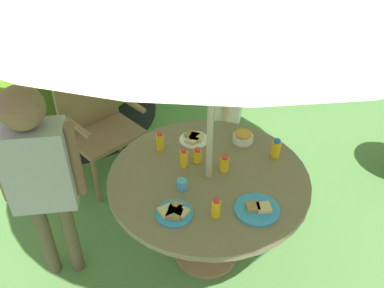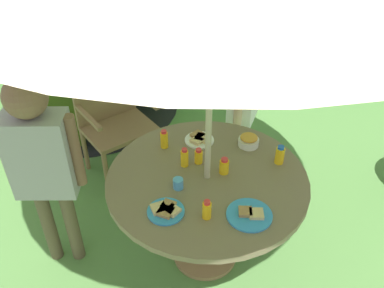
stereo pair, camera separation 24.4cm
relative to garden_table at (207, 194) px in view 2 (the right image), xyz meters
name	(u,v)px [view 2 (the right image)]	position (x,y,z in m)	size (l,w,h in m)	color
ground_plane	(205,255)	(0.00, 0.00, -0.59)	(10.00, 10.00, 0.02)	#548442
garden_table	(207,194)	(0.00, 0.00, 0.00)	(1.22, 1.22, 0.72)	#93704C
wooden_chair	(112,110)	(-0.86, 0.92, -0.02)	(0.69, 0.69, 1.04)	brown
dome_tent	(82,42)	(-1.40, 1.87, 0.15)	(2.03, 2.03, 1.48)	#8CC633
child_in_white_shirt	(245,89)	(0.21, 0.91, 0.25)	(0.26, 0.43, 1.31)	brown
child_in_grey_shirt	(41,155)	(-0.96, -0.11, 0.31)	(0.47, 0.24, 1.40)	brown
snack_bowl	(249,141)	(0.24, 0.35, 0.18)	(0.14, 0.14, 0.08)	white
plate_center_front	(199,139)	(-0.08, 0.36, 0.15)	(0.20, 0.20, 0.03)	white
plate_near_left	(250,214)	(0.25, -0.29, 0.15)	(0.25, 0.25, 0.03)	#338CD8
plate_mid_left	(166,210)	(-0.20, -0.31, 0.15)	(0.21, 0.21, 0.03)	#338CD8
juice_bottle_near_right	(185,158)	(-0.15, 0.09, 0.20)	(0.05, 0.05, 0.13)	yellow
juice_bottle_far_left	(224,166)	(0.10, 0.05, 0.19)	(0.06, 0.06, 0.11)	yellow
juice_bottle_far_right	(280,155)	(0.44, 0.19, 0.20)	(0.06, 0.06, 0.13)	yellow
juice_bottle_center_back	(207,210)	(0.02, -0.33, 0.20)	(0.05, 0.05, 0.12)	yellow
juice_bottle_mid_right	(199,156)	(-0.07, 0.13, 0.19)	(0.05, 0.05, 0.10)	yellow
juice_bottle_front_edge	(164,139)	(-0.31, 0.27, 0.20)	(0.05, 0.05, 0.13)	yellow
cup_near	(178,184)	(-0.16, -0.11, 0.17)	(0.06, 0.06, 0.07)	#4C99D8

